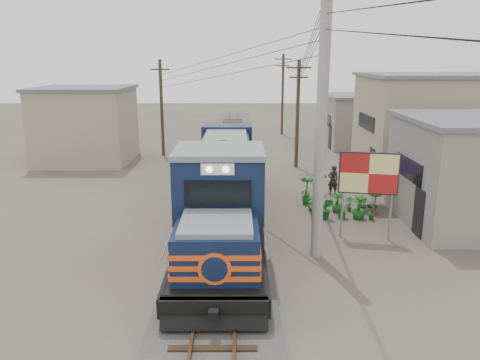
{
  "coord_description": "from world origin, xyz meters",
  "views": [
    {
      "loc": [
        0.64,
        -16.56,
        7.1
      ],
      "look_at": [
        0.7,
        2.17,
        2.2
      ],
      "focal_mm": 35.0,
      "sensor_mm": 36.0,
      "label": 1
    }
  ],
  "objects_px": {
    "locomotive": "(223,188)",
    "vendor": "(333,180)",
    "billboard": "(369,176)",
    "market_umbrella": "(375,164)"
  },
  "relations": [
    {
      "from": "locomotive",
      "to": "vendor",
      "type": "height_order",
      "value": "locomotive"
    },
    {
      "from": "billboard",
      "to": "vendor",
      "type": "relative_size",
      "value": 2.23
    },
    {
      "from": "locomotive",
      "to": "vendor",
      "type": "bearing_deg",
      "value": 41.65
    },
    {
      "from": "locomotive",
      "to": "vendor",
      "type": "relative_size",
      "value": 10.27
    },
    {
      "from": "market_umbrella",
      "to": "vendor",
      "type": "relative_size",
      "value": 1.81
    },
    {
      "from": "locomotive",
      "to": "market_umbrella",
      "type": "distance_m",
      "value": 7.77
    },
    {
      "from": "locomotive",
      "to": "billboard",
      "type": "bearing_deg",
      "value": -12.17
    },
    {
      "from": "billboard",
      "to": "market_umbrella",
      "type": "bearing_deg",
      "value": 81.34
    },
    {
      "from": "market_umbrella",
      "to": "vendor",
      "type": "distance_m",
      "value": 3.0
    },
    {
      "from": "locomotive",
      "to": "billboard",
      "type": "distance_m",
      "value": 5.94
    }
  ]
}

